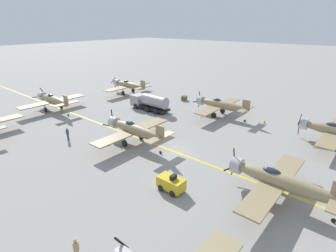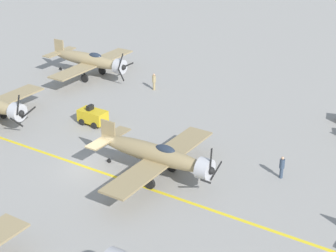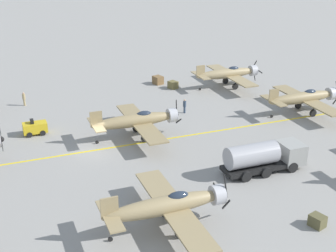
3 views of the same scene
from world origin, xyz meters
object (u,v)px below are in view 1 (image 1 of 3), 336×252
object	(u,v)px
ground_crew_walking	(76,249)
traffic_cone	(264,122)
airplane_far_center	(53,100)
airplane_near_center	(279,181)
tow_tractor	(171,183)
airplane_mid_right	(221,105)
airplane_mid_center	(134,130)
airplane_far_right	(129,85)
supply_crate_outboard	(184,98)
fuel_tanker	(150,102)
ground_crew_inspecting	(68,134)

from	to	relation	value
ground_crew_walking	traffic_cone	distance (m)	33.77
airplane_far_center	ground_crew_walking	size ratio (longest dim) A/B	6.69
ground_crew_walking	airplane_near_center	bearing A→B (deg)	-27.73
tow_tractor	traffic_cone	distance (m)	23.57
airplane_mid_right	ground_crew_walking	size ratio (longest dim) A/B	6.69
airplane_far_center	airplane_mid_center	distance (m)	21.57
airplane_near_center	ground_crew_walking	bearing A→B (deg)	146.68
airplane_mid_right	traffic_cone	xyz separation A→B (m)	(1.40, -7.25, -1.74)
airplane_mid_right	airplane_far_right	world-z (taller)	airplane_mid_right
airplane_far_right	supply_crate_outboard	xyz separation A→B (m)	(3.75, -12.73, -1.54)
airplane_far_right	tow_tractor	world-z (taller)	airplane_far_right
fuel_tanker	ground_crew_inspecting	distance (m)	16.97
airplane_near_center	airplane_mid_right	bearing A→B (deg)	36.50
airplane_far_center	fuel_tanker	bearing A→B (deg)	-37.61
supply_crate_outboard	traffic_cone	xyz separation A→B (m)	(-2.50, -17.88, -0.20)
airplane_near_center	tow_tractor	world-z (taller)	airplane_near_center
airplane_far_right	tow_tractor	size ratio (longest dim) A/B	4.62
fuel_tanker	supply_crate_outboard	bearing A→B (deg)	-6.29
airplane_mid_center	supply_crate_outboard	xyz separation A→B (m)	(21.06, 7.56, -1.54)
airplane_far_right	traffic_cone	world-z (taller)	airplane_far_right
fuel_tanker	tow_tractor	size ratio (longest dim) A/B	3.08
tow_tractor	ground_crew_inspecting	xyz separation A→B (m)	(-0.12, 18.14, 0.19)
airplane_mid_right	ground_crew_inspecting	world-z (taller)	airplane_mid_right
airplane_far_center	airplane_mid_center	xyz separation A→B (m)	(-0.24, -21.57, -0.00)
airplane_far_right	airplane_mid_right	bearing A→B (deg)	-88.56
ground_crew_inspecting	airplane_far_center	bearing A→B (deg)	68.71
airplane_far_right	ground_crew_inspecting	bearing A→B (deg)	-149.07
supply_crate_outboard	airplane_far_center	bearing A→B (deg)	146.07
fuel_tanker	ground_crew_inspecting	world-z (taller)	fuel_tanker
supply_crate_outboard	ground_crew_inspecting	bearing A→B (deg)	179.50
airplane_far_center	fuel_tanker	world-z (taller)	airplane_far_center
tow_tractor	traffic_cone	bearing A→B (deg)	0.07
airplane_mid_center	ground_crew_walking	distance (m)	18.54
airplane_near_center	supply_crate_outboard	bearing A→B (deg)	45.54
ground_crew_inspecting	supply_crate_outboard	bearing A→B (deg)	-0.50
airplane_mid_center	ground_crew_walking	world-z (taller)	airplane_mid_center
fuel_tanker	ground_crew_walking	distance (m)	33.11
airplane_far_center	airplane_far_right	bearing A→B (deg)	6.43
ground_crew_walking	airplane_mid_right	bearing A→B (deg)	13.01
airplane_mid_right	supply_crate_outboard	world-z (taller)	airplane_mid_right
airplane_far_right	airplane_far_center	bearing A→B (deg)	177.52
ground_crew_walking	supply_crate_outboard	xyz separation A→B (m)	(36.27, 18.11, -0.51)
ground_crew_inspecting	airplane_mid_right	bearing A→B (deg)	-25.96
fuel_tanker	airplane_mid_center	bearing A→B (deg)	-144.01
airplane_near_center	supply_crate_outboard	distance (m)	33.57
airplane_near_center	traffic_cone	xyz separation A→B (m)	(18.54, 8.23, -1.74)
ground_crew_walking	ground_crew_inspecting	bearing A→B (deg)	61.21
traffic_cone	airplane_mid_right	bearing A→B (deg)	100.89
airplane_far_center	airplane_mid_center	size ratio (longest dim) A/B	1.00
supply_crate_outboard	fuel_tanker	bearing A→B (deg)	173.71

